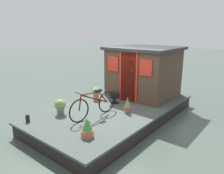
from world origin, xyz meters
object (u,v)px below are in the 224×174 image
potted_plant_mint (60,106)px  potted_plant_lavender (87,128)px  bicycle (94,105)px  potted_plant_geranium (96,93)px  mooring_bollard (28,118)px  charcoal_grill (115,96)px  houseboat_cabin (144,71)px  potted_plant_thyme (128,105)px

potted_plant_mint → potted_plant_lavender: 1.66m
bicycle → potted_plant_geranium: bearing=40.9°
potted_plant_mint → mooring_bollard: size_ratio=2.11×
potted_plant_mint → mooring_bollard: bearing=164.5°
mooring_bollard → bicycle: bearing=-39.6°
potted_plant_lavender → charcoal_grill: bearing=23.3°
houseboat_cabin → mooring_bollard: (-4.11, 1.12, -0.80)m
potted_plant_lavender → mooring_bollard: 1.89m
bicycle → potted_plant_geranium: (1.17, 1.01, -0.11)m
bicycle → potted_plant_lavender: size_ratio=3.67×
potted_plant_thyme → houseboat_cabin: bearing=17.8°
bicycle → potted_plant_geranium: 1.55m
potted_plant_thyme → mooring_bollard: size_ratio=2.37×
bicycle → potted_plant_thyme: bearing=-35.0°
mooring_bollard → charcoal_grill: bearing=-17.9°
potted_plant_mint → potted_plant_thyme: bearing=-48.3°
houseboat_cabin → mooring_bollard: size_ratio=11.00×
potted_plant_lavender → mooring_bollard: bearing=103.2°
potted_plant_lavender → bicycle: bearing=36.1°
potted_plant_lavender → charcoal_grill: potted_plant_lavender is taller
houseboat_cabin → potted_plant_geranium: houseboat_cabin is taller
houseboat_cabin → potted_plant_thyme: 2.10m
houseboat_cabin → potted_plant_mint: houseboat_cabin is taller
potted_plant_mint → potted_plant_lavender: bearing=-106.5°
mooring_bollard → potted_plant_mint: bearing=-15.5°
bicycle → potted_plant_lavender: (-0.95, -0.69, -0.15)m
potted_plant_thyme → mooring_bollard: 2.81m
bicycle → charcoal_grill: bearing=12.0°
potted_plant_thyme → potted_plant_lavender: size_ratio=1.12×
potted_plant_thyme → potted_plant_lavender: potted_plant_thyme is taller
potted_plant_geranium → mooring_bollard: 2.56m
houseboat_cabin → potted_plant_thyme: size_ratio=4.65×
potted_plant_thyme → potted_plant_geranium: (0.34, 1.60, 0.01)m
houseboat_cabin → mooring_bollard: 4.34m
potted_plant_geranium → charcoal_grill: potted_plant_geranium is taller
houseboat_cabin → potted_plant_geranium: size_ratio=5.36×
potted_plant_mint → charcoal_grill: size_ratio=1.24×
potted_plant_geranium → mooring_bollard: bearing=177.1°
potted_plant_mint → potted_plant_geranium: (1.65, 0.12, -0.00)m
potted_plant_geranium → charcoal_grill: (0.13, -0.74, 0.01)m
charcoal_grill → potted_plant_lavender: bearing=-156.7°
mooring_bollard → houseboat_cabin: bearing=-15.2°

